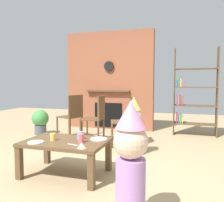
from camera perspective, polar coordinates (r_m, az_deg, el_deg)
ground_plane at (r=3.44m, az=-4.54°, el=-15.13°), size 12.00×12.00×0.00m
brick_fireplace_feature at (r=5.90m, az=-0.63°, el=4.87°), size 2.20×0.28×2.40m
bookshelf at (r=5.41m, az=18.63°, el=1.24°), size 0.90×0.28×1.90m
coffee_table at (r=3.05m, az=-11.12°, el=-10.58°), size 1.02×0.68×0.44m
paper_cup_near_left at (r=2.89m, az=-7.49°, el=-8.91°), size 0.07×0.07×0.10m
paper_cup_near_right at (r=3.05m, az=-14.11°, el=-8.43°), size 0.07×0.07×0.09m
paper_cup_center at (r=3.06m, az=-7.78°, el=-8.24°), size 0.08×0.08×0.10m
paper_plate_front at (r=3.01m, az=-18.00°, el=-9.47°), size 0.19×0.19×0.01m
paper_plate_rear at (r=3.03m, az=-3.21°, el=-9.16°), size 0.21×0.21×0.01m
birthday_cake_slice at (r=2.66m, az=-7.36°, el=-10.56°), size 0.10×0.10×0.06m
table_fork at (r=2.81m, az=-9.45°, el=-10.36°), size 0.15×0.05×0.01m
child_with_cone_hat at (r=1.96m, az=4.53°, el=-13.94°), size 0.28×0.28×1.02m
child_in_pink at (r=3.76m, az=5.25°, el=-5.69°), size 0.26×0.26×0.93m
dining_chair_left at (r=4.95m, az=-9.52°, el=-3.04°), size 0.51×0.51×0.90m
dining_chair_middle at (r=4.63m, az=-3.70°, el=-3.51°), size 0.42×0.42×0.90m
dining_chair_right at (r=4.32m, az=3.61°, el=-4.10°), size 0.50×0.50×0.90m
potted_plant_short at (r=5.50m, az=-16.95°, el=-4.54°), size 0.37×0.37×0.55m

